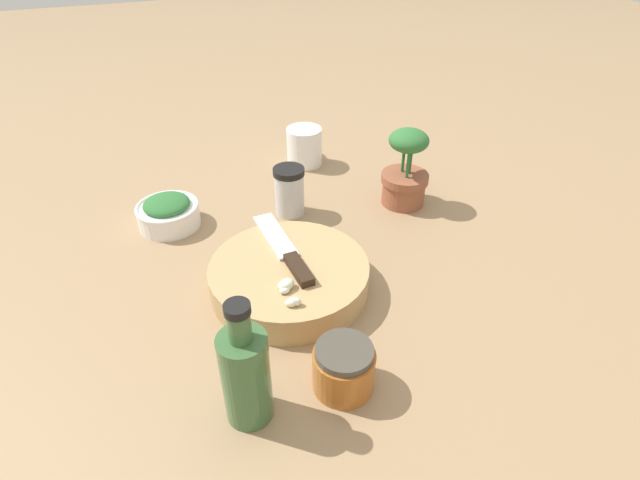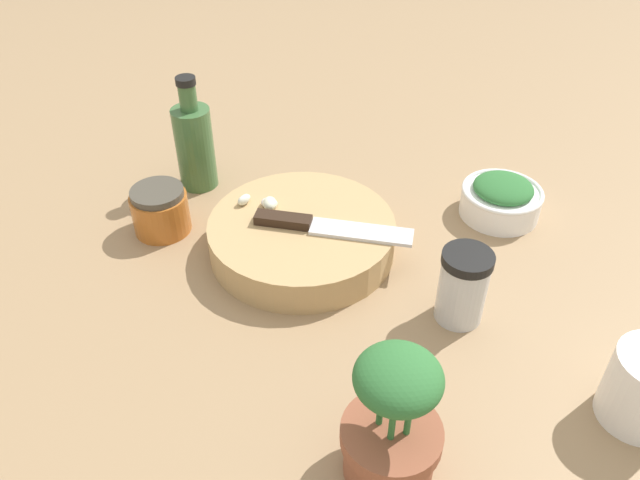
% 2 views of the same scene
% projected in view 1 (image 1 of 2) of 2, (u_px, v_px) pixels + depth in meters
% --- Properties ---
extents(ground_plane, '(5.00, 5.00, 0.00)m').
position_uv_depth(ground_plane, '(305.00, 249.00, 0.88)').
color(ground_plane, '#997A56').
extents(cutting_board, '(0.25, 0.25, 0.05)m').
position_uv_depth(cutting_board, '(289.00, 277.00, 0.79)').
color(cutting_board, tan).
rests_on(cutting_board, ground_plane).
extents(chef_knife, '(0.21, 0.04, 0.01)m').
position_uv_depth(chef_knife, '(286.00, 251.00, 0.79)').
color(chef_knife, black).
rests_on(chef_knife, cutting_board).
extents(garlic_cloves, '(0.06, 0.03, 0.02)m').
position_uv_depth(garlic_cloves, '(288.00, 291.00, 0.71)').
color(garlic_cloves, silver).
rests_on(garlic_cloves, cutting_board).
extents(herb_bowl, '(0.12, 0.12, 0.06)m').
position_uv_depth(herb_bowl, '(168.00, 212.00, 0.93)').
color(herb_bowl, white).
rests_on(herb_bowl, ground_plane).
extents(spice_jar, '(0.06, 0.06, 0.10)m').
position_uv_depth(spice_jar, '(289.00, 191.00, 0.96)').
color(spice_jar, silver).
rests_on(spice_jar, ground_plane).
extents(coffee_mug, '(0.11, 0.08, 0.09)m').
position_uv_depth(coffee_mug, '(304.00, 146.00, 1.13)').
color(coffee_mug, white).
rests_on(coffee_mug, ground_plane).
extents(honey_jar, '(0.08, 0.08, 0.07)m').
position_uv_depth(honey_jar, '(344.00, 368.00, 0.63)').
color(honey_jar, '#B26023').
rests_on(honey_jar, ground_plane).
extents(oil_bottle, '(0.06, 0.06, 0.18)m').
position_uv_depth(oil_bottle, '(246.00, 374.00, 0.57)').
color(oil_bottle, '#3D6638').
rests_on(oil_bottle, ground_plane).
extents(potted_herb, '(0.09, 0.09, 0.16)m').
position_uv_depth(potted_herb, '(405.00, 173.00, 0.98)').
color(potted_herb, '#935138').
rests_on(potted_herb, ground_plane).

